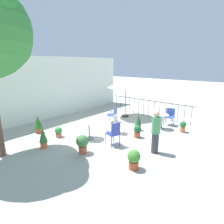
{
  "coord_description": "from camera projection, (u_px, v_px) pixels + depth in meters",
  "views": [
    {
      "loc": [
        -6.43,
        -5.3,
        3.21
      ],
      "look_at": [
        0.0,
        0.1,
        0.96
      ],
      "focal_mm": 29.19,
      "sensor_mm": 36.0,
      "label": 1
    }
  ],
  "objects": [
    {
      "name": "potted_plant_5",
      "position": [
        82.0,
        143.0,
        6.63
      ],
      "size": [
        0.46,
        0.47,
        0.71
      ],
      "color": "#B75738",
      "rests_on": "ground"
    },
    {
      "name": "patio_chair_3",
      "position": [
        170.0,
        115.0,
        9.7
      ],
      "size": [
        0.51,
        0.53,
        0.89
      ],
      "color": "#364DA0",
      "rests_on": "ground"
    },
    {
      "name": "potted_plant_3",
      "position": [
        38.0,
        124.0,
        8.59
      ],
      "size": [
        0.4,
        0.4,
        0.84
      ],
      "color": "#B05338",
      "rests_on": "ground"
    },
    {
      "name": "potted_plant_4",
      "position": [
        183.0,
        126.0,
        8.7
      ],
      "size": [
        0.29,
        0.29,
        0.54
      ],
      "color": "#B2643F",
      "rests_on": "ground"
    },
    {
      "name": "potted_plant_7",
      "position": [
        58.0,
        132.0,
        8.14
      ],
      "size": [
        0.33,
        0.33,
        0.47
      ],
      "color": "#CE614A",
      "rests_on": "ground"
    },
    {
      "name": "potted_plant_6",
      "position": [
        134.0,
        159.0,
        5.63
      ],
      "size": [
        0.41,
        0.41,
        0.63
      ],
      "color": "#A84829",
      "rests_on": "ground"
    },
    {
      "name": "cafe_table_1",
      "position": [
        162.0,
        119.0,
        9.08
      ],
      "size": [
        0.62,
        0.62,
        0.76
      ],
      "color": "white",
      "rests_on": "ground"
    },
    {
      "name": "villa_facade",
      "position": [
        58.0,
        87.0,
        11.17
      ],
      "size": [
        10.31,
        0.3,
        3.6
      ],
      "primitive_type": "cube",
      "color": "white",
      "rests_on": "ground"
    },
    {
      "name": "standing_person",
      "position": [
        156.0,
        132.0,
        6.56
      ],
      "size": [
        0.43,
        0.43,
        1.59
      ],
      "color": "#33333D",
      "rests_on": "ground"
    },
    {
      "name": "cafe_table_0",
      "position": [
        89.0,
        127.0,
        7.91
      ],
      "size": [
        0.76,
        0.76,
        0.74
      ],
      "color": "silver",
      "rests_on": "ground"
    },
    {
      "name": "patio_chair_0",
      "position": [
        118.0,
        123.0,
        8.5
      ],
      "size": [
        0.53,
        0.53,
        0.9
      ],
      "color": "silver",
      "rests_on": "ground"
    },
    {
      "name": "ground_plane",
      "position": [
        114.0,
        131.0,
        8.88
      ],
      "size": [
        60.0,
        60.0,
        0.0
      ],
      "primitive_type": "plane",
      "color": "#ACAB9F"
    },
    {
      "name": "patio_umbrella_0",
      "position": [
        126.0,
        84.0,
        10.79
      ],
      "size": [
        2.15,
        2.15,
        2.28
      ],
      "color": "#2D2D2D",
      "rests_on": "ground"
    },
    {
      "name": "potted_plant_1",
      "position": [
        43.0,
        137.0,
        7.04
      ],
      "size": [
        0.32,
        0.32,
        0.83
      ],
      "color": "#D0693A",
      "rests_on": "ground"
    },
    {
      "name": "potted_plant_2",
      "position": [
        137.0,
        131.0,
        8.08
      ],
      "size": [
        0.33,
        0.33,
        0.56
      ],
      "color": "#A24C38",
      "rests_on": "ground"
    },
    {
      "name": "terrace_railing",
      "position": [
        149.0,
        106.0,
        11.24
      ],
      "size": [
        0.03,
        5.47,
        1.01
      ],
      "color": "black",
      "rests_on": "ground"
    },
    {
      "name": "patio_chair_1",
      "position": [
        113.0,
        114.0,
        10.09
      ],
      "size": [
        0.62,
        0.6,
        0.84
      ],
      "color": "#334E9F",
      "rests_on": "ground"
    },
    {
      "name": "patio_chair_2",
      "position": [
        114.0,
        132.0,
        7.22
      ],
      "size": [
        0.55,
        0.59,
        0.98
      ],
      "color": "#3241A2",
      "rests_on": "ground"
    },
    {
      "name": "potted_plant_0",
      "position": [
        138.0,
        122.0,
        8.91
      ],
      "size": [
        0.34,
        0.34,
        0.8
      ],
      "color": "#BE6030",
      "rests_on": "ground"
    }
  ]
}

